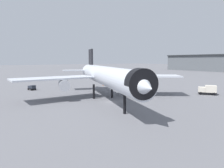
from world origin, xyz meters
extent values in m
plane|color=slate|center=(0.00, 0.00, 0.00)|extent=(900.00, 900.00, 0.00)
cylinder|color=silver|center=(-3.46, 0.86, 6.80)|extent=(48.08, 22.74, 5.23)
cone|color=silver|center=(19.64, -8.07, 6.80)|extent=(7.22, 6.86, 5.13)
cone|color=silver|center=(-26.55, 9.79, 6.80)|extent=(8.14, 7.09, 4.97)
cylinder|color=black|center=(18.66, -7.69, 7.19)|extent=(4.10, 5.78, 5.28)
cube|color=silver|center=(-2.05, 15.07, 6.15)|extent=(20.21, 22.29, 0.42)
cylinder|color=#B7BAC1|center=(-1.91, 12.14, 4.42)|extent=(7.50, 5.18, 2.88)
cube|color=silver|center=(-11.98, -10.60, 6.15)|extent=(9.13, 22.69, 0.42)
cylinder|color=#B7BAC1|center=(-9.90, -8.53, 4.42)|extent=(7.50, 5.18, 2.88)
cube|color=black|center=(-22.86, 8.36, 10.99)|extent=(5.73, 2.63, 8.37)
cube|color=silver|center=(-21.70, 14.09, 7.32)|extent=(7.37, 9.92, 0.31)
cube|color=silver|center=(-25.86, 3.34, 7.32)|extent=(7.37, 9.92, 0.31)
cylinder|color=black|center=(11.33, -4.86, 2.09)|extent=(0.63, 0.63, 4.19)
cylinder|color=black|center=(-4.77, 4.31, 2.09)|extent=(0.63, 0.63, 4.19)
cylinder|color=black|center=(-6.76, -0.81, 2.09)|extent=(0.63, 0.63, 4.19)
cube|color=black|center=(9.85, 32.16, 0.62)|extent=(5.91, 4.74, 0.35)
cube|color=silver|center=(8.42, 31.34, 1.60)|extent=(3.06, 3.09, 1.60)
cube|color=#1E2D38|center=(7.57, 30.84, 1.92)|extent=(1.04, 1.71, 0.80)
cube|color=silver|center=(10.71, 32.66, 1.90)|extent=(4.01, 3.64, 2.20)
cylinder|color=black|center=(8.76, 30.20, 0.45)|extent=(0.92, 0.69, 0.90)
cylinder|color=black|center=(7.61, 32.20, 0.45)|extent=(0.92, 0.69, 0.90)
cylinder|color=black|center=(12.09, 32.13, 0.45)|extent=(0.92, 0.69, 0.90)
cylinder|color=black|center=(10.94, 34.12, 0.45)|extent=(0.92, 0.69, 0.90)
cube|color=black|center=(-35.59, -9.73, 0.50)|extent=(3.47, 2.26, 0.30)
cube|color=#232833|center=(-34.65, -9.52, 1.25)|extent=(1.60, 1.84, 1.20)
cube|color=#1E2D38|center=(-34.09, -9.39, 1.49)|extent=(0.37, 1.33, 0.60)
cube|color=#232833|center=(-36.15, -9.85, 1.10)|extent=(2.22, 1.98, 0.90)
cylinder|color=black|center=(-34.67, -8.70, 0.35)|extent=(0.74, 0.43, 0.70)
cylinder|color=black|center=(-34.32, -10.26, 0.35)|extent=(0.74, 0.43, 0.70)
cylinder|color=black|center=(-36.86, -9.19, 0.35)|extent=(0.74, 0.43, 0.70)
cylinder|color=black|center=(-36.51, -10.75, 0.35)|extent=(0.74, 0.43, 0.70)
cone|color=#F2600C|center=(-26.66, 26.27, 0.39)|extent=(0.63, 0.63, 0.78)
cone|color=#F2600C|center=(-30.51, 19.50, 0.39)|extent=(0.63, 0.63, 0.79)
camera|label=1|loc=(42.69, -32.61, 11.17)|focal=32.87mm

